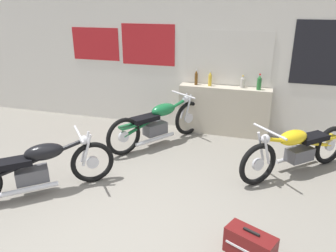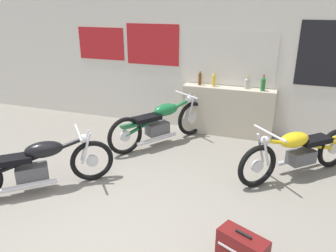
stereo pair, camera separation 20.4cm
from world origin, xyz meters
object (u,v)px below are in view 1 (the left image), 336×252
Objects in this scene: bottle_right_center at (259,83)px; bottle_leftmost at (196,78)px; motorcycle_green at (158,122)px; motorcycle_black at (37,167)px; bottle_left_center at (210,79)px; bottle_center at (243,82)px; hard_case_darkred at (250,245)px; motorcycle_yellow at (297,149)px.

bottle_leftmost is at bearing 177.82° from bottle_right_center.
motorcycle_green is 1.10× the size of motorcycle_black.
bottle_leftmost reaches higher than bottle_left_center.
hard_case_darkred is (0.41, -3.30, -0.90)m from bottle_center.
bottle_leftmost is 1.31× the size of bottle_center.
bottle_leftmost is at bearing 144.72° from motorcycle_yellow.
bottle_right_center reaches higher than motorcycle_black.
motorcycle_yellow is 0.89× the size of motorcycle_green.
motorcycle_yellow is 2.36m from motorcycle_green.
motorcycle_black is at bearing -154.73° from motorcycle_yellow.
bottle_right_center is 3.97m from motorcycle_black.
bottle_leftmost is at bearing 177.34° from bottle_left_center.
bottle_right_center is (0.90, -0.03, 0.00)m from bottle_left_center.
motorcycle_black is (-2.71, -2.83, -0.67)m from bottle_right_center.
bottle_right_center is at bearing -12.67° from bottle_center.
bottle_right_center is 1.96m from motorcycle_green.
hard_case_darkred is at bearing -82.89° from bottle_center.
bottle_center is 0.14× the size of motorcycle_black.
hard_case_darkred is at bearing -88.03° from bottle_right_center.
motorcycle_yellow reaches higher than motorcycle_black.
bottle_right_center reaches higher than motorcycle_green.
bottle_left_center reaches higher than motorcycle_black.
bottle_leftmost is 1.04× the size of bottle_left_center.
bottle_leftmost is 0.55× the size of hard_case_darkred.
motorcycle_green is at bearing -132.41° from bottle_left_center.
bottle_leftmost is 0.19× the size of motorcycle_yellow.
bottle_left_center is 0.18× the size of motorcycle_black.
bottle_leftmost is 1.18m from motorcycle_green.
bottle_leftmost is 1.17m from bottle_right_center.
bottle_leftmost is at bearing -178.50° from bottle_center.
bottle_leftmost is at bearing 59.84° from motorcycle_green.
hard_case_darkred is (0.11, -3.23, -0.93)m from bottle_right_center.
motorcycle_black is 2.86m from hard_case_darkred.
bottle_right_center is (1.17, -0.04, -0.00)m from bottle_leftmost.
bottle_center is 0.31m from bottle_right_center.
hard_case_darkred is at bearing -8.02° from motorcycle_black.
motorcycle_green is (-1.37, -0.87, -0.63)m from bottle_center.
hard_case_darkred is (1.28, -3.27, -0.93)m from bottle_leftmost.
bottle_left_center is 0.99× the size of bottle_right_center.
motorcycle_green is (-2.32, 0.44, 0.01)m from motorcycle_yellow.
bottle_left_center is at bearing -2.66° from bottle_leftmost.
bottle_right_center is at bearing 25.71° from motorcycle_green.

